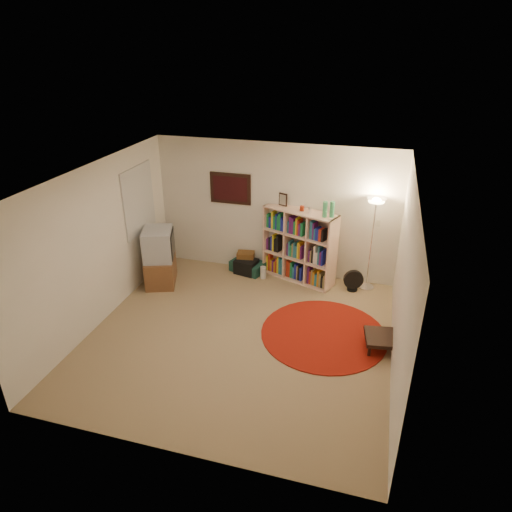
{
  "coord_description": "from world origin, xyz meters",
  "views": [
    {
      "loc": [
        1.8,
        -5.46,
        4.17
      ],
      "look_at": [
        0.1,
        0.6,
        1.1
      ],
      "focal_mm": 32.0,
      "sensor_mm": 36.0,
      "label": 1
    }
  ],
  "objects_px": {
    "floor_lamp": "(375,214)",
    "suitcase": "(248,266)",
    "floor_fan": "(353,281)",
    "tv_stand": "(160,258)",
    "bookshelf": "(299,246)",
    "side_table": "(382,338)"
  },
  "relations": [
    {
      "from": "floor_lamp",
      "to": "side_table",
      "type": "bearing_deg",
      "value": -79.73
    },
    {
      "from": "suitcase",
      "to": "side_table",
      "type": "height_order",
      "value": "side_table"
    },
    {
      "from": "floor_lamp",
      "to": "tv_stand",
      "type": "distance_m",
      "value": 3.88
    },
    {
      "from": "bookshelf",
      "to": "side_table",
      "type": "relative_size",
      "value": 2.91
    },
    {
      "from": "tv_stand",
      "to": "side_table",
      "type": "bearing_deg",
      "value": -33.27
    },
    {
      "from": "bookshelf",
      "to": "floor_lamp",
      "type": "distance_m",
      "value": 1.49
    },
    {
      "from": "bookshelf",
      "to": "tv_stand",
      "type": "distance_m",
      "value": 2.54
    },
    {
      "from": "floor_lamp",
      "to": "floor_fan",
      "type": "bearing_deg",
      "value": -142.97
    },
    {
      "from": "suitcase",
      "to": "floor_lamp",
      "type": "bearing_deg",
      "value": 17.47
    },
    {
      "from": "floor_lamp",
      "to": "suitcase",
      "type": "bearing_deg",
      "value": 178.99
    },
    {
      "from": "floor_fan",
      "to": "tv_stand",
      "type": "bearing_deg",
      "value": 175.64
    },
    {
      "from": "floor_lamp",
      "to": "tv_stand",
      "type": "height_order",
      "value": "floor_lamp"
    },
    {
      "from": "floor_fan",
      "to": "side_table",
      "type": "height_order",
      "value": "floor_fan"
    },
    {
      "from": "bookshelf",
      "to": "floor_fan",
      "type": "relative_size",
      "value": 4.07
    },
    {
      "from": "floor_fan",
      "to": "floor_lamp",
      "type": "bearing_deg",
      "value": 21.85
    },
    {
      "from": "tv_stand",
      "to": "suitcase",
      "type": "xyz_separation_m",
      "value": [
        1.41,
        0.87,
        -0.41
      ]
    },
    {
      "from": "bookshelf",
      "to": "floor_lamp",
      "type": "xyz_separation_m",
      "value": [
        1.28,
        -0.01,
        0.76
      ]
    },
    {
      "from": "suitcase",
      "to": "bookshelf",
      "type": "bearing_deg",
      "value": 16.85
    },
    {
      "from": "bookshelf",
      "to": "suitcase",
      "type": "relative_size",
      "value": 2.27
    },
    {
      "from": "bookshelf",
      "to": "tv_stand",
      "type": "height_order",
      "value": "bookshelf"
    },
    {
      "from": "floor_lamp",
      "to": "side_table",
      "type": "xyz_separation_m",
      "value": [
        0.32,
        -1.78,
        -1.23
      ]
    },
    {
      "from": "tv_stand",
      "to": "side_table",
      "type": "distance_m",
      "value": 4.12
    }
  ]
}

